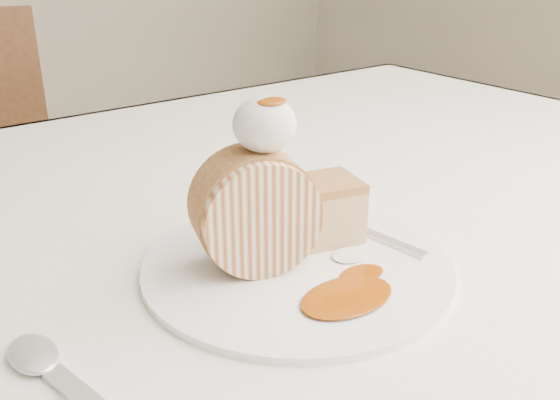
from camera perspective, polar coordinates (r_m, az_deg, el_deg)
table at (r=0.65m, az=-4.88°, el=-8.61°), size 1.40×0.90×0.75m
plate at (r=0.51m, az=1.57°, el=-6.01°), size 0.31×0.31×0.01m
roulade_slice at (r=0.49m, az=-2.24°, el=-1.06°), size 0.10×0.08×0.09m
cake_chunk at (r=0.54m, az=4.11°, el=-1.19°), size 0.07×0.06×0.05m
whipped_cream at (r=0.47m, az=-1.42°, el=6.90°), size 0.05×0.05×0.04m
caramel_drizzle at (r=0.46m, az=-0.78°, el=9.64°), size 0.02×0.02×0.01m
caramel_pool at (r=0.46m, az=6.13°, el=-8.76°), size 0.09×0.07×0.00m
fork at (r=0.56m, az=8.64°, el=-3.21°), size 0.04×0.15×0.00m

